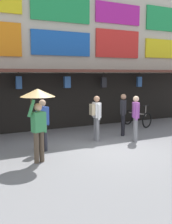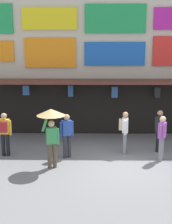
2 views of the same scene
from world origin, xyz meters
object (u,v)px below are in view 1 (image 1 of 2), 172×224
bicycle_parked (137,118)px  pedestrian_in_blue (43,123)px  pedestrian_in_purple (136,116)px  pedestrian_in_green (123,112)px  pedestrian_in_white (96,115)px  pedestrian_with_umbrella (38,105)px

bicycle_parked → pedestrian_in_blue: (-5.32, -2.02, 0.55)m
bicycle_parked → pedestrian_in_blue: size_ratio=0.78×
bicycle_parked → pedestrian_in_purple: 2.97m
pedestrian_in_green → pedestrian_in_blue: (-3.60, -0.74, 0.00)m
pedestrian_in_white → pedestrian_in_green: bearing=11.3°
bicycle_parked → pedestrian_in_green: pedestrian_in_green is taller
pedestrian_in_purple → pedestrian_with_umbrella: (-3.91, -0.73, 0.69)m
pedestrian_in_green → pedestrian_in_purple: size_ratio=1.00×
pedestrian_in_blue → pedestrian_in_purple: same height
bicycle_parked → pedestrian_in_green: bearing=-143.3°
pedestrian_in_green → pedestrian_in_white: 1.44m
bicycle_parked → pedestrian_in_white: (-3.13, -1.56, 0.59)m
pedestrian_in_green → pedestrian_in_purple: 0.99m
pedestrian_in_blue → pedestrian_with_umbrella: size_ratio=0.81×
bicycle_parked → pedestrian_in_purple: size_ratio=0.78×
pedestrian_in_green → pedestrian_in_white: size_ratio=1.00×
pedestrian_in_blue → pedestrian_in_white: size_ratio=1.00×
pedestrian_in_green → pedestrian_in_purple: bearing=-97.7°
bicycle_parked → pedestrian_in_white: bearing=-153.5°
bicycle_parked → pedestrian_in_white: size_ratio=0.78×
pedestrian_in_green → bicycle_parked: bearing=36.7°
pedestrian_in_purple → pedestrian_in_white: same height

